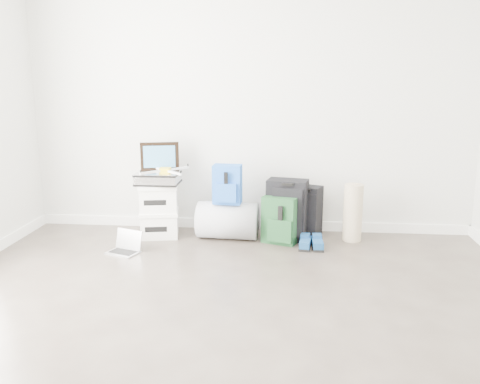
# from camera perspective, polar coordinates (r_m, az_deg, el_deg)

# --- Properties ---
(ground) EXTENTS (5.00, 5.00, 0.00)m
(ground) POSITION_cam_1_polar(r_m,az_deg,el_deg) (3.09, -2.65, -17.80)
(ground) COLOR #362D27
(ground) RESTS_ON ground
(room_envelope) EXTENTS (4.52, 5.02, 2.71)m
(room_envelope) POSITION_cam_1_polar(r_m,az_deg,el_deg) (2.68, -2.99, 16.01)
(room_envelope) COLOR silver
(room_envelope) RESTS_ON ground
(boxes_stack) EXTENTS (0.42, 0.37, 0.54)m
(boxes_stack) POSITION_cam_1_polar(r_m,az_deg,el_deg) (5.11, -9.07, -2.05)
(boxes_stack) COLOR white
(boxes_stack) RESTS_ON ground
(briefcase) EXTENTS (0.41, 0.30, 0.12)m
(briefcase) POSITION_cam_1_polar(r_m,az_deg,el_deg) (5.03, -9.20, 1.53)
(briefcase) COLOR #B2B2B7
(briefcase) RESTS_ON boxes_stack
(painting) EXTENTS (0.37, 0.11, 0.28)m
(painting) POSITION_cam_1_polar(r_m,az_deg,el_deg) (5.09, -9.01, 3.96)
(painting) COLOR black
(painting) RESTS_ON briefcase
(drone) EXTENTS (0.41, 0.41, 0.05)m
(drone) POSITION_cam_1_polar(r_m,az_deg,el_deg) (4.98, -8.40, 2.42)
(drone) COLOR yellow
(drone) RESTS_ON briefcase
(duffel_bag) EXTENTS (0.61, 0.41, 0.36)m
(duffel_bag) POSITION_cam_1_polar(r_m,az_deg,el_deg) (5.01, -1.38, -3.22)
(duffel_bag) COLOR gray
(duffel_bag) RESTS_ON ground
(blue_backpack) EXTENTS (0.28, 0.21, 0.38)m
(blue_backpack) POSITION_cam_1_polar(r_m,az_deg,el_deg) (4.90, -1.44, 0.78)
(blue_backpack) COLOR blue
(blue_backpack) RESTS_ON duffel_bag
(large_suitcase) EXTENTS (0.42, 0.31, 0.60)m
(large_suitcase) POSITION_cam_1_polar(r_m,az_deg,el_deg) (4.98, 5.31, -2.00)
(large_suitcase) COLOR black
(large_suitcase) RESTS_ON ground
(green_backpack) EXTENTS (0.37, 0.33, 0.45)m
(green_backpack) POSITION_cam_1_polar(r_m,az_deg,el_deg) (4.89, 4.55, -3.23)
(green_backpack) COLOR #14391C
(green_backpack) RESTS_ON ground
(carry_on) EXTENTS (0.37, 0.32, 0.51)m
(carry_on) POSITION_cam_1_polar(r_m,az_deg,el_deg) (5.11, 7.22, -2.14)
(carry_on) COLOR black
(carry_on) RESTS_ON ground
(shoes) EXTENTS (0.23, 0.26, 0.08)m
(shoes) POSITION_cam_1_polar(r_m,az_deg,el_deg) (4.82, 8.01, -5.78)
(shoes) COLOR black
(shoes) RESTS_ON ground
(rolled_rug) EXTENTS (0.18, 0.18, 0.56)m
(rolled_rug) POSITION_cam_1_polar(r_m,az_deg,el_deg) (5.05, 12.55, -2.27)
(rolled_rug) COLOR tan
(rolled_rug) RESTS_ON ground
(laptop) EXTENTS (0.33, 0.28, 0.20)m
(laptop) POSITION_cam_1_polar(r_m,az_deg,el_deg) (4.78, -12.74, -6.05)
(laptop) COLOR silver
(laptop) RESTS_ON ground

